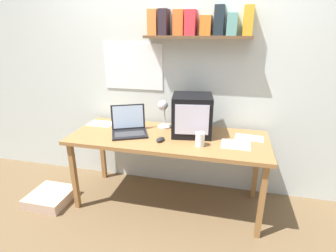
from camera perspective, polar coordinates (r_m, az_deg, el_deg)
ground_plane at (r=2.81m, az=0.00°, el=-16.10°), size 12.00×12.00×0.00m
back_wall at (r=2.71m, az=2.27°, el=12.72°), size 5.60×0.24×2.60m
corner_desk at (r=2.47m, az=0.00°, el=-3.43°), size 1.83×0.71×0.73m
crt_monitor at (r=2.45m, az=5.23°, el=2.41°), size 0.41×0.39×0.38m
laptop at (r=2.53m, az=-8.50°, el=-0.09°), size 0.41×0.39×0.26m
desk_lamp at (r=2.58m, az=-1.04°, el=3.46°), size 0.14×0.18×0.30m
juice_glass at (r=2.24m, az=6.97°, el=-3.04°), size 0.08×0.08×0.12m
computer_mouse at (r=2.33m, az=-1.67°, el=-2.94°), size 0.09×0.12×0.03m
printed_handout at (r=2.52m, az=17.26°, el=-2.46°), size 0.26×0.17×0.00m
open_notebook at (r=2.86m, az=-14.35°, el=0.50°), size 0.26×0.19×0.00m
loose_paper_near_laptop at (r=2.34m, az=14.53°, el=-3.94°), size 0.25×0.21×0.00m
floor_cushion at (r=3.03m, az=-24.19°, el=-13.94°), size 0.39×0.39×0.11m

